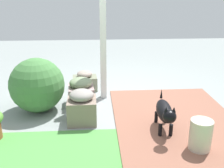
# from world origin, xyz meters

# --- Properties ---
(ground_plane) EXTENTS (12.00, 12.00, 0.00)m
(ground_plane) POSITION_xyz_m (0.00, 0.00, 0.00)
(ground_plane) COLOR gray
(brick_path) EXTENTS (1.80, 2.40, 0.02)m
(brick_path) POSITION_xyz_m (-0.79, 0.76, 0.01)
(brick_path) COLOR #935D49
(brick_path) RESTS_ON ground
(porch_pillar) EXTENTS (0.10, 0.10, 2.10)m
(porch_pillar) POSITION_xyz_m (0.24, -0.19, 1.05)
(porch_pillar) COLOR white
(porch_pillar) RESTS_ON ground
(stone_planter_nearest) EXTENTS (0.48, 0.36, 0.38)m
(stone_planter_nearest) POSITION_xyz_m (0.59, -0.58, 0.17)
(stone_planter_nearest) COLOR gray
(stone_planter_nearest) RESTS_ON ground
(stone_planter_near) EXTENTS (0.45, 0.46, 0.47)m
(stone_planter_near) POSITION_xyz_m (0.63, 0.12, 0.23)
(stone_planter_near) COLOR gray
(stone_planter_near) RESTS_ON ground
(stone_planter_mid) EXTENTS (0.42, 0.42, 0.50)m
(stone_planter_mid) POSITION_xyz_m (0.59, 0.74, 0.24)
(stone_planter_mid) COLOR gray
(stone_planter_mid) RESTS_ON ground
(round_shrub) EXTENTS (0.86, 0.86, 0.86)m
(round_shrub) POSITION_xyz_m (1.30, 0.30, 0.43)
(round_shrub) COLOR #457D3F
(round_shrub) RESTS_ON ground
(terracotta_pot_spiky) EXTENTS (0.30, 0.30, 0.56)m
(terracotta_pot_spiky) POSITION_xyz_m (1.65, -0.83, 0.26)
(terracotta_pot_spiky) COLOR #A24F3B
(terracotta_pot_spiky) RESTS_ON ground
(dog) EXTENTS (0.25, 0.74, 0.51)m
(dog) POSITION_xyz_m (-0.53, 1.11, 0.30)
(dog) COLOR black
(dog) RESTS_ON ground
(ceramic_urn) EXTENTS (0.27, 0.27, 0.40)m
(ceramic_urn) POSITION_xyz_m (-0.85, 1.56, 0.20)
(ceramic_urn) COLOR beige
(ceramic_urn) RESTS_ON ground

